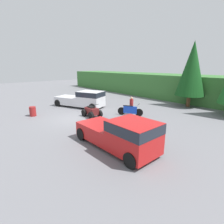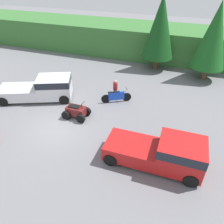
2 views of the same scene
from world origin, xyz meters
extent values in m
plane|color=slate|center=(0.00, 0.00, 0.00)|extent=(80.00, 80.00, 0.00)
cube|color=#387033|center=(0.00, 16.00, 1.65)|extent=(44.00, 6.00, 3.30)
cylinder|color=brown|center=(4.36, 12.11, 0.64)|extent=(0.43, 0.43, 1.28)
cone|color=#144719|center=(4.36, 12.11, 4.21)|extent=(3.14, 3.14, 5.84)
cube|color=red|center=(7.97, -1.03, 1.03)|extent=(2.36, 2.00, 1.64)
cube|color=#1E232D|center=(7.97, -1.03, 1.57)|extent=(2.38, 2.02, 0.53)
cube|color=red|center=(5.36, -1.06, 0.64)|extent=(2.88, 2.00, 0.86)
cylinder|color=black|center=(8.63, -0.12, 0.39)|extent=(0.77, 0.29, 0.77)
cylinder|color=black|center=(8.64, -1.93, 0.39)|extent=(0.77, 0.29, 0.77)
cylinder|color=black|center=(4.42, -0.16, 0.39)|extent=(0.77, 0.29, 0.77)
cylinder|color=black|center=(4.44, -1.97, 0.39)|extent=(0.77, 0.29, 0.77)
cube|color=silver|center=(-2.23, 3.27, 1.03)|extent=(3.14, 2.83, 1.64)
cube|color=#1E232D|center=(-2.23, 3.27, 1.57)|extent=(3.16, 2.85, 0.53)
cube|color=silver|center=(-4.85, 2.15, 0.64)|extent=(3.66, 3.05, 0.86)
cylinder|color=black|center=(-1.87, 4.41, 0.39)|extent=(0.82, 0.56, 0.77)
cylinder|color=black|center=(-1.16, 2.74, 0.39)|extent=(0.82, 0.56, 0.77)
cylinder|color=black|center=(-6.18, 2.56, 0.39)|extent=(0.82, 0.56, 0.77)
cylinder|color=black|center=(-5.47, 0.89, 0.39)|extent=(0.82, 0.56, 0.77)
cylinder|color=black|center=(3.35, 4.79, 0.36)|extent=(0.68, 0.44, 0.72)
cylinder|color=black|center=(1.88, 3.96, 0.36)|extent=(0.68, 0.44, 0.72)
cube|color=blue|center=(2.62, 4.37, 0.55)|extent=(1.19, 0.76, 0.67)
cylinder|color=#B7B7BC|center=(3.31, 4.76, 0.75)|extent=(0.28, 0.18, 0.76)
cylinder|color=black|center=(3.31, 4.76, 1.14)|extent=(0.33, 0.54, 0.04)
cube|color=black|center=(2.43, 4.27, 0.92)|extent=(0.88, 0.58, 0.06)
cylinder|color=black|center=(1.18, 1.91, 0.32)|extent=(0.64, 0.23, 0.64)
cylinder|color=black|center=(1.17, 0.96, 0.32)|extent=(0.64, 0.23, 0.64)
cylinder|color=black|center=(0.01, 1.93, 0.32)|extent=(0.64, 0.23, 0.64)
cylinder|color=black|center=(0.00, 0.98, 0.32)|extent=(0.64, 0.23, 0.64)
cube|color=#5B1919|center=(0.59, 1.44, 0.54)|extent=(1.34, 0.76, 0.61)
cylinder|color=black|center=(1.08, 1.43, 1.02)|extent=(0.05, 0.05, 0.35)
cylinder|color=black|center=(1.08, 1.43, 1.19)|extent=(0.05, 0.90, 0.04)
cube|color=black|center=(0.45, 1.44, 0.88)|extent=(0.77, 0.44, 0.08)
cylinder|color=brown|center=(2.36, 4.85, 0.42)|extent=(0.23, 0.23, 0.84)
cylinder|color=brown|center=(2.44, 4.68, 0.42)|extent=(0.23, 0.23, 0.84)
cylinder|color=maroon|center=(2.40, 4.77, 1.16)|extent=(0.47, 0.47, 0.63)
sphere|color=tan|center=(2.40, 4.77, 1.59)|extent=(0.30, 0.30, 0.23)
cylinder|color=maroon|center=(-3.17, -2.58, 0.44)|extent=(0.58, 0.58, 0.88)
camera|label=1|loc=(13.45, -7.22, 4.55)|focal=28.00mm
camera|label=2|loc=(7.31, -9.80, 9.29)|focal=35.00mm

